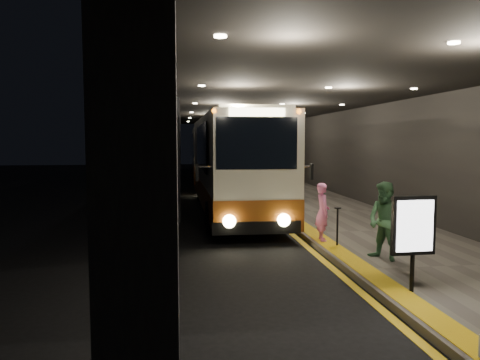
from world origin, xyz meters
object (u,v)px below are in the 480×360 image
passenger_boarding (323,212)px  passenger_waiting_green (386,221)px  info_sign (414,227)px  coach_main (233,168)px  coach_second (211,158)px  stanchion_post (337,227)px

passenger_boarding → passenger_waiting_green: (0.81, -2.23, 0.11)m
passenger_waiting_green → info_sign: bearing=-43.8°
coach_main → passenger_boarding: size_ratio=7.62×
passenger_boarding → info_sign: 4.50m
coach_second → passenger_waiting_green: size_ratio=6.43×
passenger_waiting_green → info_sign: passenger_waiting_green is taller
coach_main → info_sign: size_ratio=6.90×
coach_second → info_sign: 23.31m
passenger_waiting_green → coach_main: bearing=166.4°
passenger_boarding → passenger_waiting_green: 2.37m
coach_second → coach_main: bearing=-89.1°
coach_second → stanchion_post: coach_second is taller
coach_second → passenger_waiting_green: coach_second is taller
info_sign → coach_second: bearing=92.3°
coach_main → stanchion_post: (2.04, -6.67, -1.17)m
coach_second → passenger_boarding: size_ratio=7.30×
coach_main → info_sign: bearing=-79.1°
passenger_waiting_green → passenger_boarding: bearing=168.5°
stanchion_post → coach_main: bearing=107.0°
stanchion_post → coach_second: bearing=96.1°
passenger_boarding → info_sign: bearing=-171.5°
coach_second → passenger_boarding: (1.87, -18.73, -0.81)m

